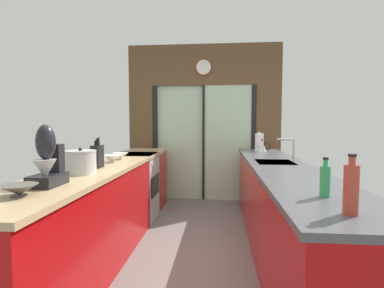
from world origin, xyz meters
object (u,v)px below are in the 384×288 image
at_px(knife_block, 97,156).
at_px(stand_mixer, 47,162).
at_px(mixing_bowl_near, 19,190).
at_px(paper_towel_roll, 259,142).
at_px(stock_pot, 81,162).
at_px(mixing_bowl_far, 120,156).
at_px(soap_bottle_near, 351,189).
at_px(kettle, 262,147).
at_px(mixing_bowl_mid, 112,158).
at_px(soap_bottle_far, 325,180).
at_px(oven_range, 135,186).

relative_size(knife_block, stand_mixer, 0.70).
distance_m(mixing_bowl_near, paper_towel_roll, 3.51).
distance_m(mixing_bowl_near, stock_pot, 0.77).
bearing_deg(mixing_bowl_far, mixing_bowl_near, -90.00).
height_order(stand_mixer, soap_bottle_near, stand_mixer).
xyz_separation_m(stock_pot, paper_towel_roll, (1.78, 2.26, 0.03)).
bearing_deg(kettle, soap_bottle_near, -90.04).
bearing_deg(knife_block, mixing_bowl_mid, 90.01).
relative_size(mixing_bowl_far, paper_towel_roll, 0.62).
height_order(mixing_bowl_mid, soap_bottle_far, soap_bottle_far).
bearing_deg(stand_mixer, oven_range, 90.50).
relative_size(stand_mixer, paper_towel_roll, 1.40).
bearing_deg(kettle, mixing_bowl_near, -123.17).
height_order(soap_bottle_near, paper_towel_roll, paper_towel_roll).
relative_size(soap_bottle_near, paper_towel_roll, 0.96).
height_order(kettle, soap_bottle_near, soap_bottle_near).
height_order(mixing_bowl_near, stand_mixer, stand_mixer).
xyz_separation_m(knife_block, soap_bottle_far, (1.78, -0.96, -0.01)).
distance_m(mixing_bowl_mid, soap_bottle_far, 2.23).
bearing_deg(knife_block, oven_range, 90.82).
xyz_separation_m(oven_range, soap_bottle_near, (1.80, -2.60, 0.59)).
height_order(oven_range, mixing_bowl_far, mixing_bowl_far).
bearing_deg(soap_bottle_far, kettle, 89.95).
bearing_deg(stand_mixer, soap_bottle_near, -15.00).
relative_size(soap_bottle_near, soap_bottle_far, 1.24).
relative_size(stock_pot, paper_towel_roll, 0.87).
distance_m(knife_block, paper_towel_roll, 2.61).
distance_m(mixing_bowl_near, knife_block, 1.12).
distance_m(mixing_bowl_near, mixing_bowl_mid, 1.51).
bearing_deg(knife_block, soap_bottle_far, -28.29).
bearing_deg(kettle, knife_block, -137.87).
bearing_deg(soap_bottle_far, soap_bottle_near, -90.00).
bearing_deg(mixing_bowl_far, stand_mixer, -90.00).
xyz_separation_m(mixing_bowl_near, soap_bottle_near, (1.78, -0.18, 0.09)).
bearing_deg(paper_towel_roll, mixing_bowl_mid, -139.46).
height_order(mixing_bowl_far, kettle, kettle).
xyz_separation_m(mixing_bowl_mid, knife_block, (0.00, -0.39, 0.07)).
height_order(oven_range, stock_pot, stock_pot).
distance_m(mixing_bowl_far, soap_bottle_far, 2.41).
xyz_separation_m(mixing_bowl_mid, soap_bottle_far, (1.78, -1.35, 0.05)).
distance_m(mixing_bowl_far, stock_pot, 1.00).
distance_m(knife_block, kettle, 2.40).
distance_m(mixing_bowl_near, soap_bottle_near, 1.79).
height_order(mixing_bowl_near, soap_bottle_near, soap_bottle_near).
height_order(stock_pot, paper_towel_roll, paper_towel_roll).
distance_m(oven_range, mixing_bowl_far, 0.82).
height_order(stand_mixer, kettle, stand_mixer).
bearing_deg(oven_range, soap_bottle_far, -51.46).
relative_size(oven_range, paper_towel_roll, 3.08).
relative_size(stand_mixer, soap_bottle_near, 1.47).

